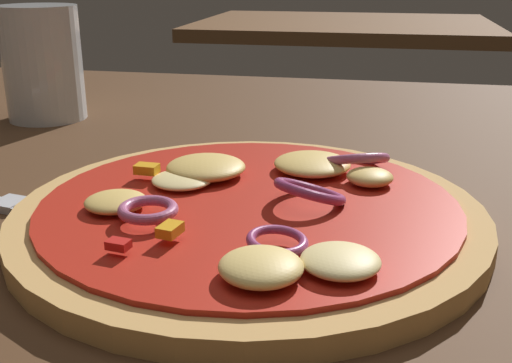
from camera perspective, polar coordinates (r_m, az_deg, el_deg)
dining_table at (r=0.38m, az=8.66°, el=-4.95°), size 1.47×0.89×0.03m
pizza at (r=0.35m, az=-0.51°, el=-2.72°), size 0.27×0.27×0.03m
beer_glass at (r=0.62m, az=-19.00°, el=9.65°), size 0.07×0.07×0.11m
background_table at (r=1.64m, az=8.15°, el=13.93°), size 0.73×0.56×0.03m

